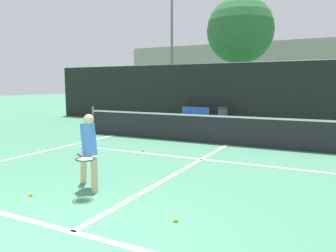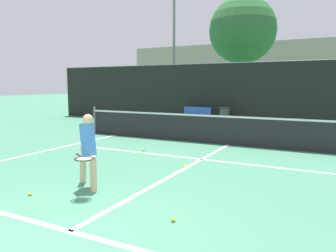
# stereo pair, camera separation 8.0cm
# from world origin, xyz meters

# --- Properties ---
(ground_plane) EXTENTS (100.00, 100.00, 0.00)m
(ground_plane) POSITION_xyz_m (0.00, 0.00, 0.00)
(ground_plane) COLOR #427F60
(court_baseline_near) EXTENTS (11.00, 0.10, 0.01)m
(court_baseline_near) POSITION_xyz_m (0.00, 0.40, 0.00)
(court_baseline_near) COLOR white
(court_baseline_near) RESTS_ON ground
(court_service_line) EXTENTS (8.25, 0.10, 0.01)m
(court_service_line) POSITION_xyz_m (0.00, 5.17, 0.00)
(court_service_line) COLOR white
(court_service_line) RESTS_ON ground
(court_center_mark) EXTENTS (0.10, 7.12, 0.01)m
(court_center_mark) POSITION_xyz_m (0.00, 3.96, 0.00)
(court_center_mark) COLOR white
(court_center_mark) RESTS_ON ground
(court_sideline_left) EXTENTS (0.10, 8.12, 0.01)m
(court_sideline_left) POSITION_xyz_m (-4.51, 3.96, 0.00)
(court_sideline_left) COLOR white
(court_sideline_left) RESTS_ON ground
(net) EXTENTS (11.09, 0.09, 1.07)m
(net) POSITION_xyz_m (0.00, 7.52, 0.51)
(net) COLOR slate
(net) RESTS_ON ground
(fence_back) EXTENTS (24.00, 0.06, 3.00)m
(fence_back) POSITION_xyz_m (0.00, 12.78, 1.49)
(fence_back) COLOR black
(fence_back) RESTS_ON ground
(player_practicing) EXTENTS (0.94, 0.95, 1.41)m
(player_practicing) POSITION_xyz_m (-1.02, 1.96, 0.77)
(player_practicing) COLOR #DBAD84
(player_practicing) RESTS_ON ground
(tennis_ball_scattered_0) EXTENTS (0.07, 0.07, 0.07)m
(tennis_ball_scattered_0) POSITION_xyz_m (-1.65, 1.15, 0.03)
(tennis_ball_scattered_0) COLOR #D1E033
(tennis_ball_scattered_0) RESTS_ON ground
(tennis_ball_scattered_1) EXTENTS (0.07, 0.07, 0.07)m
(tennis_ball_scattered_1) POSITION_xyz_m (-0.06, 4.22, 0.03)
(tennis_ball_scattered_1) COLOR #D1E033
(tennis_ball_scattered_1) RESTS_ON ground
(tennis_ball_scattered_2) EXTENTS (0.07, 0.07, 0.07)m
(tennis_ball_scattered_2) POSITION_xyz_m (-1.91, 5.39, 0.03)
(tennis_ball_scattered_2) COLOR #D1E033
(tennis_ball_scattered_2) RESTS_ON ground
(tennis_ball_scattered_5) EXTENTS (0.07, 0.07, 0.07)m
(tennis_ball_scattered_5) POSITION_xyz_m (1.09, 1.31, 0.03)
(tennis_ball_scattered_5) COLOR #D1E033
(tennis_ball_scattered_5) RESTS_ON ground
(courtside_bench) EXTENTS (1.53, 0.58, 0.86)m
(courtside_bench) POSITION_xyz_m (-2.98, 11.98, 0.46)
(courtside_bench) COLOR #2D519E
(courtside_bench) RESTS_ON ground
(trash_bin) EXTENTS (0.49, 0.49, 0.88)m
(trash_bin) POSITION_xyz_m (-1.61, 12.15, 0.44)
(trash_bin) COLOR #3F3F42
(trash_bin) RESTS_ON ground
(floodlight_mast) EXTENTS (1.10, 0.24, 9.75)m
(floodlight_mast) POSITION_xyz_m (-6.46, 16.59, 6.08)
(floodlight_mast) COLOR slate
(floodlight_mast) RESTS_ON ground
(tree_west) EXTENTS (4.37, 4.37, 7.68)m
(tree_west) POSITION_xyz_m (-2.71, 19.15, 5.48)
(tree_west) COLOR brown
(tree_west) RESTS_ON ground
(building_far) EXTENTS (36.00, 2.40, 6.10)m
(building_far) POSITION_xyz_m (0.00, 31.34, 3.05)
(building_far) COLOR gray
(building_far) RESTS_ON ground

